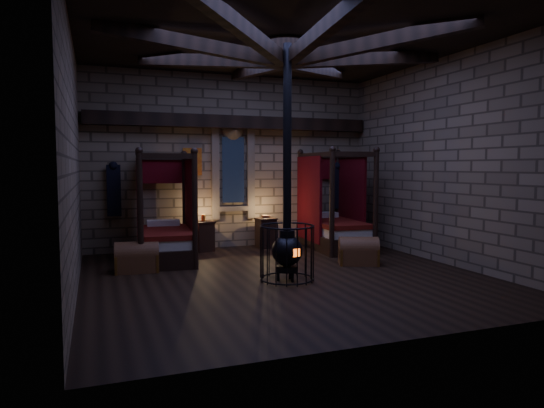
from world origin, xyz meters
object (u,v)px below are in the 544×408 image
object	(u,v)px
trunk_left	(137,258)
stove	(287,246)
trunk_right	(358,252)
bed_right	(333,225)
bed_left	(165,234)

from	to	relation	value
trunk_left	stove	xyz separation A→B (m)	(2.39, -1.64, 0.34)
trunk_right	stove	world-z (taller)	stove
trunk_right	stove	size ratio (longest dim) A/B	0.22
bed_right	bed_left	bearing A→B (deg)	-173.74
stove	bed_left	bearing A→B (deg)	106.11
bed_left	trunk_right	size ratio (longest dim) A/B	2.46
trunk_right	stove	bearing A→B (deg)	-134.13
bed_left	trunk_left	bearing A→B (deg)	-119.68
trunk_right	bed_right	bearing A→B (deg)	100.09
stove	trunk_right	bearing A→B (deg)	5.75
bed_left	bed_right	distance (m)	4.06
trunk_right	stove	distance (m)	2.08
bed_left	bed_right	size ratio (longest dim) A/B	0.97
bed_right	stove	world-z (taller)	stove
trunk_right	stove	xyz separation A→B (m)	(-1.89, -0.80, 0.35)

